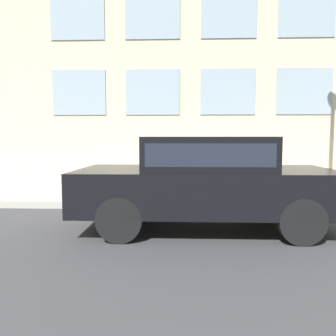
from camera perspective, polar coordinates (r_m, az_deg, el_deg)
ground_plane at (r=7.57m, az=4.37°, el=-7.29°), size 80.00×80.00×0.00m
sidewalk at (r=9.06m, az=4.02°, el=-4.72°), size 3.06×60.00×0.17m
building_facade at (r=11.37m, az=3.93°, el=25.97°), size 0.33×40.00×11.37m
fire_hydrant at (r=7.90m, az=2.27°, el=-2.37°), size 0.35×0.46×0.83m
person at (r=8.24m, az=-2.18°, el=-0.20°), size 0.28×0.19×1.16m
parked_car_black_near at (r=5.92m, az=6.55°, el=-1.73°), size 2.01×4.51×1.65m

